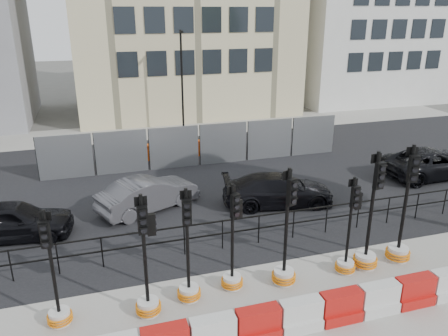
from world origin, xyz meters
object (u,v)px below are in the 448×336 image
object	(u,v)px
car_a	(12,221)
car_c	(278,190)
traffic_signal_a	(57,302)
traffic_signal_h	(400,238)
traffic_signal_d	(233,264)

from	to	relation	value
car_a	car_c	world-z (taller)	car_a
traffic_signal_a	car_a	xyz separation A→B (m)	(-1.62, 4.83, 0.02)
traffic_signal_a	car_c	bearing A→B (deg)	42.30
traffic_signal_h	car_c	distance (m)	5.05
car_c	traffic_signal_h	bearing A→B (deg)	-148.75
traffic_signal_h	traffic_signal_a	bearing A→B (deg)	-167.38
traffic_signal_d	traffic_signal_h	world-z (taller)	traffic_signal_h
traffic_signal_d	car_c	xyz separation A→B (m)	(3.31, 4.57, -0.11)
traffic_signal_a	traffic_signal_h	distance (m)	9.49
traffic_signal_h	car_a	bearing A→B (deg)	169.02
traffic_signal_a	traffic_signal_d	bearing A→B (deg)	12.93
traffic_signal_a	traffic_signal_d	world-z (taller)	traffic_signal_d
traffic_signal_h	car_c	bearing A→B (deg)	123.45
traffic_signal_d	car_c	distance (m)	5.64
traffic_signal_h	traffic_signal_d	bearing A→B (deg)	-169.19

